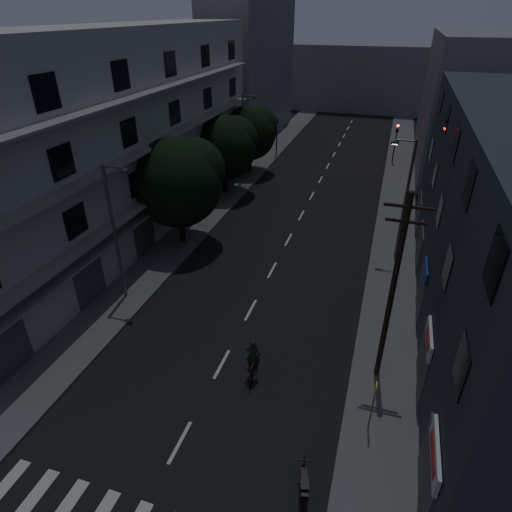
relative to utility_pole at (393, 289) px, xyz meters
The scene contains 21 objects.
ground 19.07m from the utility_pole, 112.84° to the left, with size 160.00×160.00×0.00m, color black.
sidewalk_left 22.95m from the utility_pole, 130.78° to the left, with size 3.00×90.00×0.15m, color #565659.
sidewalk_right 17.66m from the utility_pole, 88.84° to the left, with size 3.00×90.00×0.15m, color #565659.
lane_markings 24.80m from the utility_pole, 107.11° to the left, with size 0.15×60.50×0.01m.
building_left 21.69m from the utility_pole, 152.42° to the left, with size 7.00×36.00×14.00m.
building_right 7.72m from the utility_pole, 51.09° to the left, with size 6.19×28.00×11.00m.
building_far_left 44.46m from the utility_pole, 115.59° to the left, with size 6.00×20.00×16.00m, color slate.
building_far_right 34.38m from the utility_pole, 81.89° to the left, with size 6.00×20.00×13.00m, color slate.
building_far_end 62.41m from the utility_pole, 96.59° to the left, with size 24.00×8.00×10.00m, color slate.
tree_near 17.05m from the utility_pole, 147.21° to the left, with size 6.14×6.14×7.57m.
tree_mid 24.32m from the utility_pole, 127.70° to the left, with size 5.64×5.64×6.94m.
tree_far 29.39m from the utility_pole, 119.78° to the left, with size 5.35×5.35×6.62m.
traffic_signal_far_right 33.15m from the utility_pole, 90.90° to the left, with size 0.28×0.37×4.10m.
traffic_signal_far_left 34.51m from the utility_pole, 113.01° to the left, with size 0.28×0.37×4.10m.
street_lamp_left_near 14.61m from the utility_pole, behind, with size 1.51×0.25×8.00m.
street_lamp_right 11.50m from the utility_pole, 88.28° to the left, with size 1.51×0.25×8.00m.
street_lamp_left_far 27.29m from the utility_pole, 121.81° to the left, with size 1.51×0.25×8.00m.
utility_pole is the anchor object (origin of this frame).
bus_stop_sign 4.41m from the utility_pole, 92.04° to the right, with size 0.06×0.35×2.52m.
motorcycle 8.19m from the utility_pole, 107.31° to the right, with size 0.68×1.80×1.17m.
cyclist 7.07m from the utility_pole, 161.31° to the right, with size 0.89×1.85×2.25m.
Camera 1 is at (6.17, -7.52, 14.85)m, focal length 30.00 mm.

